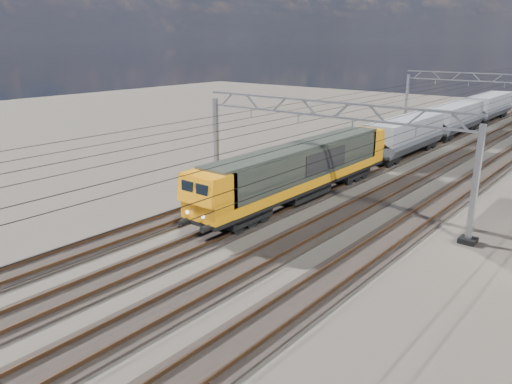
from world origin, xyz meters
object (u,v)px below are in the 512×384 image
Objects in this scene: catenary_gantry_far at (484,101)px; locomotive at (302,168)px; hopper_wagon_lead at (406,134)px; hopper_wagon_mid at (455,117)px; hopper_wagon_third at (489,105)px; catenary_gantry_mid at (323,151)px.

locomotive is at bearing -93.23° from catenary_gantry_far.
hopper_wagon_lead is 14.20m from hopper_wagon_mid.
hopper_wagon_mid is at bearing -90.00° from hopper_wagon_third.
catenary_gantry_far is at bearing 60.58° from hopper_wagon_mid.
catenary_gantry_mid is at bearing -90.00° from catenary_gantry_far.
catenary_gantry_mid is 0.94× the size of locomotive.
hopper_wagon_mid is at bearing 90.00° from hopper_wagon_lead.
locomotive is 31.90m from hopper_wagon_mid.
catenary_gantry_mid and catenary_gantry_far have the same top height.
catenary_gantry_far is at bearing 83.57° from hopper_wagon_lead.
hopper_wagon_third is at bearing 90.00° from locomotive.
catenary_gantry_far reaches higher than hopper_wagon_mid.
catenary_gantry_mid reaches higher than hopper_wagon_mid.
locomotive is at bearing -90.00° from hopper_wagon_mid.
hopper_wagon_lead is (-2.00, -17.75, -1.67)m from catenary_gantry_far.
hopper_wagon_third is (0.00, 14.20, 0.00)m from hopper_wagon_mid.
hopper_wagon_mid is at bearing -119.42° from catenary_gantry_far.
hopper_wagon_lead is at bearing 96.25° from catenary_gantry_mid.
locomotive is 1.62× the size of hopper_wagon_lead.
catenary_gantry_mid is 46.73m from hopper_wagon_third.
catenary_gantry_mid is 36.00m from catenary_gantry_far.
locomotive reaches higher than hopper_wagon_lead.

